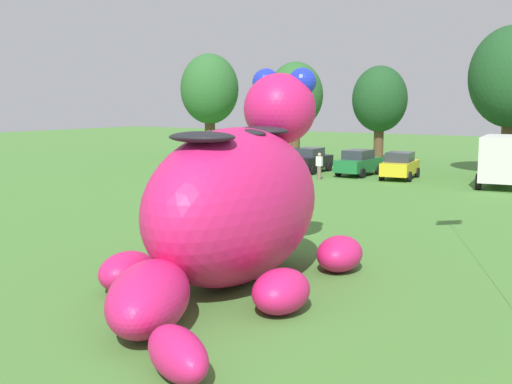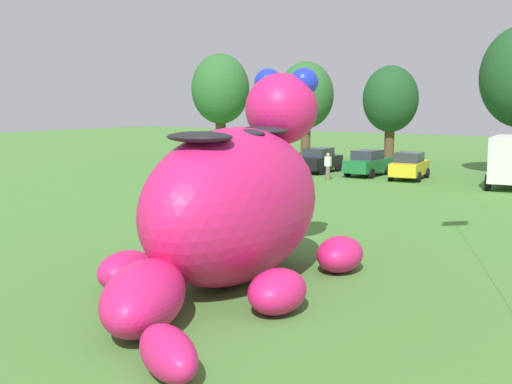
{
  "view_description": "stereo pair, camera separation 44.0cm",
  "coord_description": "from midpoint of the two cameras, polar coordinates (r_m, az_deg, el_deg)",
  "views": [
    {
      "loc": [
        9.91,
        -13.27,
        4.9
      ],
      "look_at": [
        0.08,
        1.81,
        2.34
      ],
      "focal_mm": 44.79,
      "sensor_mm": 36.0,
      "label": 1
    },
    {
      "loc": [
        10.27,
        -13.02,
        4.9
      ],
      "look_at": [
        0.08,
        1.81,
        2.34
      ],
      "focal_mm": 44.79,
      "sensor_mm": 36.0,
      "label": 2
    }
  ],
  "objects": [
    {
      "name": "spectator_near_inflatable",
      "position": [
        40.29,
        5.36,
        2.29
      ],
      "size": [
        0.38,
        0.26,
        1.71
      ],
      "color": "#726656",
      "rests_on": "ground"
    },
    {
      "name": "car_black",
      "position": [
        44.54,
        4.55,
        2.86
      ],
      "size": [
        2.06,
        4.16,
        1.72
      ],
      "color": "black",
      "rests_on": "ground"
    },
    {
      "name": "spectator_mid_field",
      "position": [
        31.34,
        -8.65,
        0.58
      ],
      "size": [
        0.38,
        0.26,
        1.71
      ],
      "color": "black",
      "rests_on": "ground"
    },
    {
      "name": "tree_far_left",
      "position": [
        56.9,
        -4.39,
        9.1
      ],
      "size": [
        5.1,
        5.1,
        9.06
      ],
      "color": "brown",
      "rests_on": "ground"
    },
    {
      "name": "giant_inflatable_creature",
      "position": [
        17.37,
        -2.49,
        -0.95
      ],
      "size": [
        7.22,
        11.16,
        5.95
      ],
      "color": "#E01E6B",
      "rests_on": "ground"
    },
    {
      "name": "tree_mid_left",
      "position": [
        51.86,
        10.75,
        8.1
      ],
      "size": [
        4.34,
        4.34,
        7.7
      ],
      "color": "brown",
      "rests_on": "ground"
    },
    {
      "name": "car_green",
      "position": [
        42.98,
        8.87,
        2.6
      ],
      "size": [
        2.03,
        4.15,
        1.72
      ],
      "color": "#1E7238",
      "rests_on": "ground"
    },
    {
      "name": "car_yellow",
      "position": [
        41.57,
        12.44,
        2.32
      ],
      "size": [
        2.37,
        4.3,
        1.72
      ],
      "color": "yellow",
      "rests_on": "ground"
    },
    {
      "name": "box_truck",
      "position": [
        39.74,
        20.92,
        2.79
      ],
      "size": [
        3.04,
        6.61,
        2.95
      ],
      "color": "#333842",
      "rests_on": "ground"
    },
    {
      "name": "tree_left",
      "position": [
        54.06,
        3.31,
        8.56
      ],
      "size": [
        4.62,
        4.62,
        8.19
      ],
      "color": "brown",
      "rests_on": "ground"
    },
    {
      "name": "tree_centre_left",
      "position": [
        45.41,
        21.64,
        9.45
      ],
      "size": [
        5.53,
        5.53,
        9.82
      ],
      "color": "brown",
      "rests_on": "ground"
    },
    {
      "name": "ground_plane",
      "position": [
        17.28,
        -4.29,
        -8.41
      ],
      "size": [
        160.0,
        160.0,
        0.0
      ],
      "primitive_type": "plane",
      "color": "#4C8438"
    }
  ]
}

